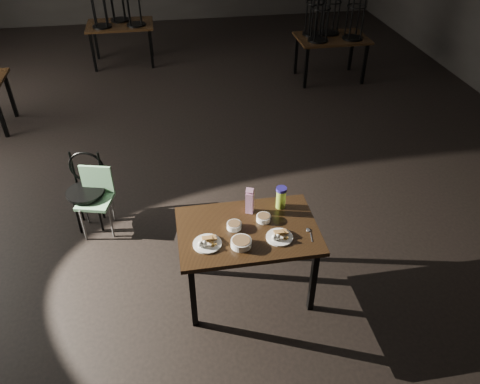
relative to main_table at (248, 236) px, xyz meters
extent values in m
plane|color=black|center=(-0.32, 2.66, -0.67)|extent=(12.00, 12.00, 0.00)
cube|color=black|center=(0.00, 0.00, 0.06)|extent=(1.20, 0.80, 0.04)
cube|color=black|center=(-0.52, -0.32, -0.32)|extent=(0.05, 0.05, 0.71)
cube|color=black|center=(0.52, -0.32, -0.32)|extent=(0.05, 0.05, 0.71)
cube|color=black|center=(-0.52, 0.32, -0.32)|extent=(0.05, 0.05, 0.71)
cube|color=black|center=(0.52, 0.32, -0.32)|extent=(0.05, 0.05, 0.71)
cylinder|color=white|center=(-0.36, -0.13, 0.09)|extent=(0.24, 0.24, 0.01)
cube|color=olive|center=(-0.36, -0.09, 0.14)|extent=(0.09, 0.08, 0.04)
cube|color=olive|center=(-0.33, -0.09, 0.14)|extent=(0.10, 0.10, 0.03)
ellipsoid|color=white|center=(-0.42, -0.17, 0.12)|extent=(0.05, 0.05, 0.06)
ellipsoid|color=white|center=(-0.39, -0.17, 0.12)|extent=(0.05, 0.05, 0.06)
cylinder|color=white|center=(0.24, -0.15, 0.09)|extent=(0.23, 0.23, 0.01)
cube|color=olive|center=(0.24, -0.12, 0.13)|extent=(0.08, 0.08, 0.04)
cube|color=olive|center=(0.27, -0.12, 0.13)|extent=(0.09, 0.09, 0.03)
ellipsoid|color=white|center=(0.19, -0.19, 0.12)|extent=(0.04, 0.04, 0.05)
ellipsoid|color=white|center=(0.22, -0.19, 0.12)|extent=(0.04, 0.04, 0.05)
cylinder|color=white|center=(-0.11, 0.03, 0.10)|extent=(0.13, 0.13, 0.05)
cylinder|color=brown|center=(-0.11, 0.03, 0.12)|extent=(0.11, 0.11, 0.01)
cylinder|color=white|center=(0.16, 0.09, 0.10)|extent=(0.13, 0.13, 0.05)
cylinder|color=brown|center=(0.16, 0.09, 0.12)|extent=(0.11, 0.11, 0.01)
cylinder|color=white|center=(-0.09, -0.19, 0.11)|extent=(0.17, 0.17, 0.06)
cylinder|color=brown|center=(-0.09, -0.19, 0.13)|extent=(0.15, 0.15, 0.01)
cube|color=#7F175C|center=(0.06, 0.23, 0.18)|extent=(0.09, 0.09, 0.21)
cube|color=#7F175C|center=(0.06, 0.23, 0.31)|extent=(0.09, 0.09, 0.07)
cylinder|color=#ACD83F|center=(0.35, 0.25, 0.17)|extent=(0.11, 0.11, 0.18)
cylinder|color=navy|center=(0.35, 0.25, 0.28)|extent=(0.12, 0.12, 0.03)
ellipsoid|color=silver|center=(0.50, -0.10, 0.08)|extent=(0.04, 0.06, 0.01)
cube|color=silver|center=(0.50, -0.19, 0.08)|extent=(0.03, 0.12, 0.00)
cylinder|color=black|center=(-1.52, 1.20, -0.22)|extent=(0.40, 0.40, 0.03)
torus|color=black|center=(-1.48, 1.37, -0.02)|extent=(0.38, 0.11, 0.39)
cylinder|color=black|center=(-1.40, 1.32, -0.45)|extent=(0.03, 0.03, 0.45)
cylinder|color=black|center=(-1.63, 1.32, -0.45)|extent=(0.03, 0.03, 0.45)
cylinder|color=black|center=(-1.63, 1.09, -0.45)|extent=(0.03, 0.03, 0.45)
cylinder|color=black|center=(-1.40, 1.09, -0.45)|extent=(0.03, 0.03, 0.45)
cube|color=#6CA879|center=(-1.42, 1.11, -0.28)|extent=(0.41, 0.41, 0.04)
cube|color=#6CA879|center=(-1.38, 1.25, -0.10)|extent=(0.33, 0.11, 0.32)
cylinder|color=slate|center=(-1.56, 0.97, -0.48)|extent=(0.02, 0.02, 0.39)
cylinder|color=slate|center=(-1.28, 0.97, -0.48)|extent=(0.02, 0.02, 0.39)
cylinder|color=slate|center=(-1.56, 1.25, -0.48)|extent=(0.02, 0.02, 0.39)
cylinder|color=slate|center=(-1.28, 1.25, -0.48)|extent=(0.02, 0.02, 0.39)
cube|color=black|center=(-2.89, 3.42, -0.32)|extent=(0.05, 0.05, 0.71)
cube|color=black|center=(-2.89, 4.06, -0.32)|extent=(0.05, 0.05, 0.71)
cube|color=black|center=(2.32, 4.65, 0.06)|extent=(1.20, 0.80, 0.04)
cube|color=black|center=(1.80, 4.33, -0.32)|extent=(0.05, 0.05, 0.71)
cube|color=black|center=(2.84, 4.33, -0.32)|extent=(0.05, 0.05, 0.71)
cube|color=black|center=(1.80, 4.97, -0.32)|extent=(0.05, 0.05, 0.71)
cube|color=black|center=(2.84, 4.97, -0.32)|extent=(0.05, 0.05, 0.71)
cylinder|color=black|center=(2.02, 4.50, 0.09)|extent=(0.34, 0.34, 0.03)
torus|color=black|center=(2.02, 4.50, 0.59)|extent=(0.32, 0.32, 0.02)
cylinder|color=black|center=(2.12, 4.60, 0.46)|extent=(0.03, 0.03, 0.70)
cylinder|color=black|center=(1.92, 4.60, 0.46)|extent=(0.03, 0.03, 0.70)
cylinder|color=black|center=(1.92, 4.40, 0.46)|extent=(0.03, 0.03, 0.70)
cylinder|color=black|center=(2.12, 4.40, 0.46)|extent=(0.03, 0.03, 0.70)
cylinder|color=black|center=(2.62, 4.50, 0.09)|extent=(0.34, 0.34, 0.03)
torus|color=black|center=(2.62, 4.50, 0.59)|extent=(0.32, 0.32, 0.02)
cylinder|color=black|center=(2.72, 4.60, 0.46)|extent=(0.03, 0.03, 0.70)
cylinder|color=black|center=(2.52, 4.60, 0.46)|extent=(0.03, 0.03, 0.70)
cylinder|color=black|center=(2.52, 4.40, 0.46)|extent=(0.03, 0.03, 0.70)
cylinder|color=black|center=(2.72, 4.40, 0.46)|extent=(0.03, 0.03, 0.70)
cylinder|color=black|center=(2.32, 4.83, 0.09)|extent=(0.34, 0.34, 0.03)
torus|color=black|center=(2.32, 4.83, 0.59)|extent=(0.32, 0.32, 0.02)
cylinder|color=black|center=(2.42, 4.93, 0.46)|extent=(0.03, 0.03, 0.70)
cylinder|color=black|center=(2.22, 4.93, 0.46)|extent=(0.03, 0.03, 0.70)
cylinder|color=black|center=(2.22, 4.73, 0.46)|extent=(0.03, 0.03, 0.70)
cylinder|color=black|center=(2.42, 4.73, 0.46)|extent=(0.03, 0.03, 0.70)
cylinder|color=black|center=(2.02, 4.83, 0.09)|extent=(0.34, 0.34, 0.03)
torus|color=black|center=(2.02, 4.83, 0.59)|extent=(0.32, 0.32, 0.02)
cylinder|color=black|center=(2.12, 4.93, 0.46)|extent=(0.03, 0.03, 0.70)
cylinder|color=black|center=(1.92, 4.93, 0.46)|extent=(0.03, 0.03, 0.70)
cylinder|color=black|center=(1.92, 4.73, 0.46)|extent=(0.03, 0.03, 0.70)
cylinder|color=black|center=(2.12, 4.73, 0.46)|extent=(0.03, 0.03, 0.70)
cube|color=black|center=(-1.29, 6.01, 0.06)|extent=(1.20, 0.80, 0.04)
cube|color=black|center=(-1.81, 5.69, -0.32)|extent=(0.05, 0.05, 0.71)
cube|color=black|center=(-0.77, 5.69, -0.32)|extent=(0.05, 0.05, 0.71)
cube|color=black|center=(-1.81, 6.33, -0.32)|extent=(0.05, 0.05, 0.71)
cube|color=black|center=(-0.77, 6.33, -0.32)|extent=(0.05, 0.05, 0.71)
cylinder|color=black|center=(-1.59, 5.86, 0.09)|extent=(0.34, 0.34, 0.03)
cylinder|color=black|center=(-1.49, 5.96, 0.46)|extent=(0.03, 0.03, 0.70)
cylinder|color=black|center=(-1.69, 5.96, 0.46)|extent=(0.03, 0.03, 0.70)
cylinder|color=black|center=(-1.69, 5.76, 0.46)|extent=(0.03, 0.03, 0.70)
cylinder|color=black|center=(-1.49, 5.76, 0.46)|extent=(0.03, 0.03, 0.70)
cylinder|color=black|center=(-0.99, 5.86, 0.09)|extent=(0.34, 0.34, 0.03)
cylinder|color=black|center=(-0.89, 5.96, 0.46)|extent=(0.03, 0.03, 0.70)
cylinder|color=black|center=(-1.09, 5.96, 0.46)|extent=(0.03, 0.03, 0.70)
cylinder|color=black|center=(-1.09, 5.76, 0.46)|extent=(0.03, 0.03, 0.70)
cylinder|color=black|center=(-0.89, 5.76, 0.46)|extent=(0.03, 0.03, 0.70)
cylinder|color=black|center=(-1.29, 6.19, 0.09)|extent=(0.34, 0.34, 0.03)
cylinder|color=black|center=(-1.39, 6.09, 0.46)|extent=(0.03, 0.03, 0.70)
cylinder|color=black|center=(-1.19, 6.09, 0.46)|extent=(0.03, 0.03, 0.70)
camera|label=1|loc=(-0.57, -2.96, 2.71)|focal=35.00mm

